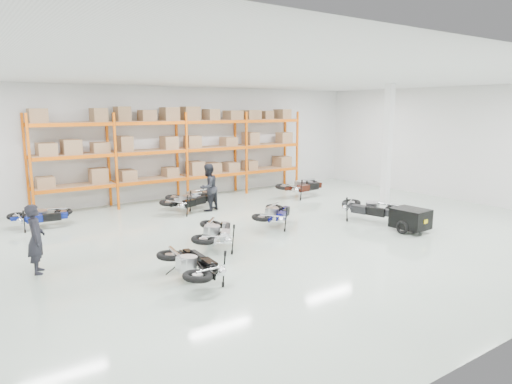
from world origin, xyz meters
TOP-DOWN VIEW (x-y plane):
  - room at (0.00, 0.00)m, footprint 18.00×18.00m
  - pallet_rack at (-0.00, 6.45)m, footprint 11.28×0.98m
  - structural_column at (5.20, 0.50)m, footprint 0.25×0.25m
  - moto_blue_centre at (0.43, 0.80)m, footprint 1.91×1.74m
  - moto_silver_left at (-2.20, -0.11)m, footprint 1.78×1.98m
  - moto_black_far_left at (-3.82, -1.99)m, footprint 0.97×1.81m
  - moto_touring_right at (3.38, -0.39)m, footprint 1.37×2.05m
  - trailer at (3.38, -1.99)m, footprint 0.88×1.68m
  - moto_back_a at (-5.62, 4.75)m, footprint 1.70×1.03m
  - moto_back_b at (-0.40, 4.75)m, footprint 1.89×1.18m
  - moto_back_c at (-0.93, 4.15)m, footprint 1.93×1.38m
  - moto_back_d at (4.25, 4.06)m, footprint 2.01×1.12m
  - person_left at (-6.38, 0.56)m, footprint 0.48×0.64m
  - person_back at (-0.17, 3.98)m, footprint 1.02×0.94m

SIDE VIEW (x-z plane):
  - trailer at x=3.38m, z-range 0.06..0.76m
  - moto_back_a at x=-5.62m, z-range -0.03..1.01m
  - moto_blue_centre at x=0.43m, z-range -0.03..1.09m
  - moto_back_c at x=-0.93m, z-range -0.03..1.10m
  - moto_back_b at x=-0.40m, z-range -0.03..1.11m
  - moto_black_far_left at x=-3.82m, z-range -0.03..1.11m
  - moto_silver_left at x=-2.20m, z-range -0.03..1.13m
  - moto_touring_right at x=3.38m, z-range -0.03..1.18m
  - moto_back_d at x=4.25m, z-range -0.04..1.22m
  - person_left at x=-6.38m, z-range 0.00..1.57m
  - person_back at x=-0.17m, z-range 0.00..1.70m
  - room at x=0.00m, z-range -6.75..11.25m
  - structural_column at x=5.20m, z-range 0.00..4.50m
  - pallet_rack at x=0.00m, z-range 0.45..4.07m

